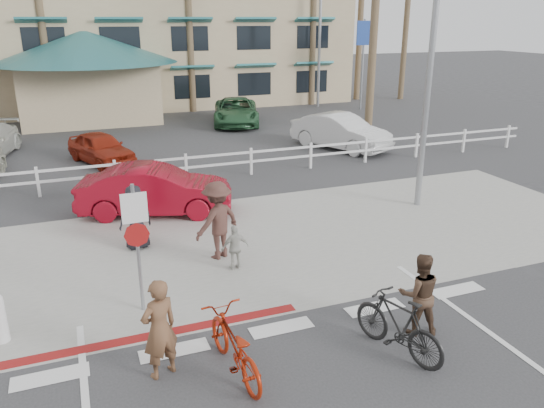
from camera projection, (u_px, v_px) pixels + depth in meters
name	position (u px, v px, depth m)	size (l,w,h in m)	color
ground	(294.00, 346.00, 9.32)	(140.00, 140.00, 0.00)	#333335
sidewalk_plaza	(223.00, 248.00, 13.28)	(22.00, 7.00, 0.01)	gray
cross_street	(188.00, 200.00, 16.80)	(40.00, 5.00, 0.01)	#333335
parking_lot	(144.00, 139.00, 25.17)	(50.00, 16.00, 0.01)	#333335
curb_red	(111.00, 344.00, 9.36)	(7.00, 0.25, 0.02)	maroon
rail_fence	(189.00, 167.00, 18.57)	(29.40, 0.16, 1.00)	silver
building	(140.00, 15.00, 35.42)	(28.00, 16.00, 11.30)	tan
sign_post	(137.00, 242.00, 10.00)	(0.50, 0.10, 2.90)	gray
streetlight_0	(431.00, 54.00, 14.87)	(0.60, 2.00, 9.00)	gray
streetlight_1	(320.00, 30.00, 32.94)	(0.60, 2.00, 9.50)	gray
info_sign	(363.00, 64.00, 32.50)	(1.20, 0.16, 5.60)	navy
palm_9	(408.00, 1.00, 35.61)	(4.00, 4.00, 13.00)	#183F19
bike_red	(234.00, 346.00, 8.45)	(0.68, 1.95, 1.02)	maroon
rider_red	(159.00, 329.00, 8.29)	(0.62, 0.41, 1.70)	brown
bike_black	(398.00, 325.00, 8.94)	(0.52, 1.84, 1.11)	black
rider_black	(419.00, 294.00, 9.49)	(0.76, 0.59, 1.56)	#473122
pedestrian_a	(218.00, 220.00, 12.47)	(1.23, 0.70, 1.90)	#482B25
pedestrian_child	(235.00, 248.00, 11.99)	(0.63, 0.26, 1.08)	#B0AFA6
pedestrian_b	(136.00, 217.00, 13.03)	(0.80, 0.52, 1.63)	black
car_white_sedan	(155.00, 190.00, 15.39)	(1.53, 4.38, 1.44)	maroon
lot_car_2	(101.00, 148.00, 20.88)	(1.44, 3.59, 1.22)	maroon
lot_car_3	(341.00, 132.00, 23.13)	(1.61, 4.60, 1.52)	silver
lot_car_5	(236.00, 111.00, 28.54)	(2.30, 5.00, 1.39)	#285734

